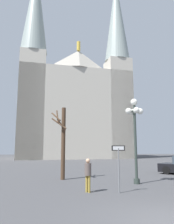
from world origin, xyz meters
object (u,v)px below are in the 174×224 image
(bare_tree, at_px, (63,140))
(pedestrian_walking, at_px, (88,172))
(cathedral, at_px, (74,98))
(one_way_arrow_sign, at_px, (119,162))
(street_lamp, at_px, (135,124))

(bare_tree, relative_size, pedestrian_walking, 3.06)
(cathedral, relative_size, pedestrian_walking, 24.88)
(one_way_arrow_sign, height_order, street_lamp, street_lamp)
(street_lamp, bearing_deg, pedestrian_walking, -146.70)
(one_way_arrow_sign, height_order, pedestrian_walking, one_way_arrow_sign)
(bare_tree, distance_m, pedestrian_walking, 4.74)
(cathedral, xyz_separation_m, pedestrian_walking, (-1.42, -32.62, -10.90))
(cathedral, distance_m, one_way_arrow_sign, 34.56)
(street_lamp, height_order, pedestrian_walking, street_lamp)
(one_way_arrow_sign, bearing_deg, pedestrian_walking, 167.33)
(one_way_arrow_sign, xyz_separation_m, pedestrian_walking, (-1.44, 0.32, -0.47))
(cathedral, distance_m, pedestrian_walking, 34.42)
(street_lamp, distance_m, bare_tree, 4.96)
(bare_tree, xyz_separation_m, pedestrian_walking, (1.18, -4.29, -1.63))
(street_lamp, xyz_separation_m, bare_tree, (-4.33, 2.23, -0.96))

